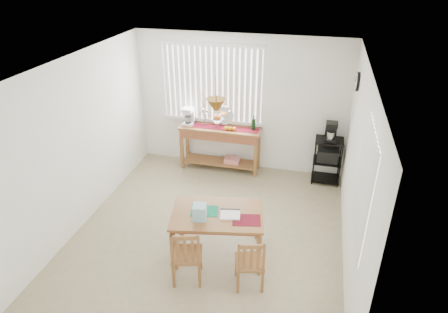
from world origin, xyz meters
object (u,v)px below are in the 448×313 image
(cart_items, at_px, (331,131))
(sideboard, at_px, (221,138))
(wire_cart, at_px, (328,157))
(chair_left, at_px, (187,256))
(dining_table, at_px, (217,218))
(chair_right, at_px, (250,263))

(cart_items, bearing_deg, sideboard, 179.96)
(sideboard, height_order, wire_cart, sideboard)
(sideboard, xyz_separation_m, chair_left, (0.33, -3.05, -0.25))
(cart_items, relative_size, dining_table, 0.25)
(chair_right, bearing_deg, cart_items, 73.13)
(cart_items, height_order, chair_left, cart_items)
(wire_cart, relative_size, chair_left, 1.02)
(wire_cart, distance_m, dining_table, 2.82)
(chair_right, bearing_deg, dining_table, 136.18)
(sideboard, distance_m, chair_left, 3.08)
(cart_items, distance_m, dining_table, 2.86)
(sideboard, relative_size, wire_cart, 1.83)
(chair_left, bearing_deg, chair_right, 6.50)
(cart_items, bearing_deg, chair_right, -106.87)
(chair_right, bearing_deg, wire_cart, 73.08)
(wire_cart, distance_m, chair_left, 3.49)
(sideboard, bearing_deg, cart_items, -0.04)
(sideboard, height_order, dining_table, sideboard)
(cart_items, bearing_deg, wire_cart, -90.00)
(sideboard, distance_m, cart_items, 2.06)
(wire_cart, bearing_deg, dining_table, -121.22)
(wire_cart, height_order, chair_right, wire_cart)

